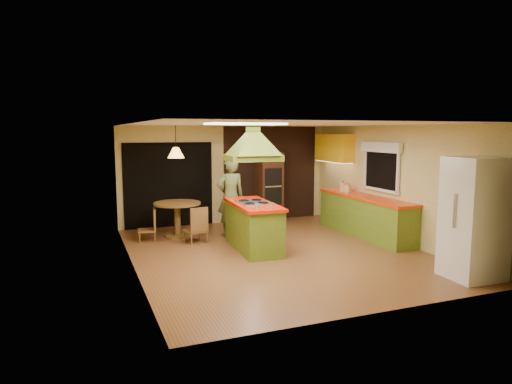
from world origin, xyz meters
name	(u,v)px	position (x,y,z in m)	size (l,w,h in m)	color
ground	(277,252)	(0.00, 0.00, 0.00)	(6.50, 6.50, 0.00)	brown
room_walls	(278,190)	(0.00, 0.00, 1.25)	(5.50, 6.50, 6.50)	beige
ceiling_plane	(278,124)	(0.00, 0.00, 2.50)	(6.50, 6.50, 0.00)	silver
brick_panel	(271,173)	(1.25, 3.23, 1.25)	(2.64, 0.03, 2.50)	#381E14
nook_opening	(169,185)	(-1.50, 3.23, 1.05)	(2.20, 0.03, 2.10)	black
right_counter	(365,216)	(2.45, 0.60, 0.46)	(0.62, 3.05, 0.92)	olive
upper_cabinets	(334,148)	(2.57, 2.20, 1.95)	(0.34, 1.40, 0.70)	yellow
window_right	(381,158)	(2.70, 0.40, 1.77)	(0.12, 1.35, 1.06)	black
fluor_panel	(245,124)	(-1.10, -1.20, 2.48)	(1.20, 0.60, 0.03)	white
kitchen_island	(253,226)	(-0.35, 0.41, 0.48)	(0.88, 1.95, 0.96)	olive
range_hood	(253,137)	(-0.35, 0.41, 2.25)	(1.07, 0.80, 0.79)	#5A6E1B
man	(230,197)	(-0.40, 1.71, 0.89)	(0.65, 0.43, 1.79)	#525B30
refrigerator	(474,218)	(2.31, -2.59, 0.99)	(0.81, 0.77, 1.97)	white
wall_oven	(269,187)	(1.07, 2.95, 0.91)	(0.62, 0.61, 1.82)	#4E2919
dining_table	(177,212)	(-1.54, 2.07, 0.55)	(1.05, 1.05, 0.79)	brown
chair_left	(147,225)	(-2.24, 1.97, 0.35)	(0.38, 0.38, 0.70)	brown
chair_near	(195,224)	(-1.29, 1.42, 0.39)	(0.43, 0.43, 0.78)	brown
pendant_lamp	(176,153)	(-1.54, 2.07, 1.90)	(0.36, 0.36, 0.23)	#FF9E3F
canister_large	(343,187)	(2.40, 1.46, 1.03)	(0.15, 0.15, 0.22)	beige
canister_medium	(348,189)	(2.40, 1.25, 1.01)	(0.13, 0.13, 0.19)	beige
canister_small	(346,189)	(2.40, 1.33, 1.00)	(0.12, 0.12, 0.16)	beige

